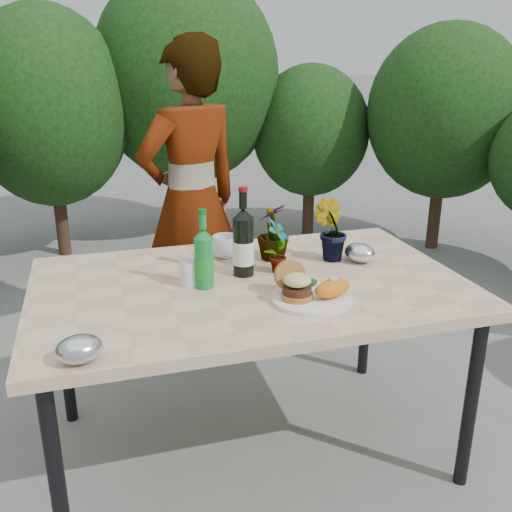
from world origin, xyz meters
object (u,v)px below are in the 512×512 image
object	(u,v)px
patio_table	(250,296)
person	(192,203)
dinner_plate	(312,298)
wine_bottle	(243,243)

from	to	relation	value
patio_table	person	xyz separation A→B (m)	(-0.05, 0.95, 0.13)
dinner_plate	person	distance (m)	1.20
person	patio_table	bearing A→B (deg)	69.59
patio_table	wine_bottle	size ratio (longest dim) A/B	4.64
patio_table	dinner_plate	xyz separation A→B (m)	(0.16, -0.23, 0.06)
patio_table	wine_bottle	distance (m)	0.20
patio_table	dinner_plate	world-z (taller)	dinner_plate
patio_table	wine_bottle	xyz separation A→B (m)	(-0.00, 0.08, 0.18)
dinner_plate	person	size ratio (longest dim) A/B	0.17
dinner_plate	wine_bottle	xyz separation A→B (m)	(-0.16, 0.31, 0.12)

